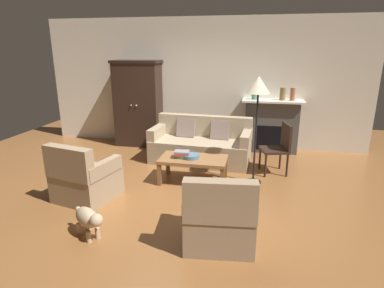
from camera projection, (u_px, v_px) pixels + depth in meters
name	position (u px, v px, depth m)	size (l,w,h in m)	color
ground_plane	(174.00, 188.00, 5.10)	(9.60, 9.60, 0.00)	brown
back_wall	(202.00, 83.00, 7.09)	(7.20, 0.10, 2.80)	silver
fireplace	(271.00, 126.00, 6.80)	(1.26, 0.48, 1.12)	#4C4947
armoire	(138.00, 104.00, 7.18)	(1.06, 0.57, 1.90)	black
couch	(201.00, 145.00, 6.27)	(1.97, 0.97, 0.86)	tan
coffee_table	(193.00, 161.00, 5.25)	(1.10, 0.60, 0.42)	olive
fruit_bowl	(191.00, 156.00, 5.22)	(0.28, 0.28, 0.06)	slate
book_stack	(182.00, 154.00, 5.22)	(0.26, 0.19, 0.12)	#427A4C
mantel_vase_jade	(255.00, 94.00, 6.66)	(0.13, 0.13, 0.22)	slate
mantel_vase_bronze	(283.00, 94.00, 6.55)	(0.12, 0.12, 0.26)	olive
mantel_vase_terracotta	(293.00, 94.00, 6.51)	(0.10, 0.10, 0.26)	#A86042
armchair_near_left	(84.00, 179.00, 4.65)	(0.91, 0.92, 0.88)	#997F60
armchair_near_right	(219.00, 218.00, 3.58)	(0.85, 0.85, 0.88)	#997F60
side_chair_wooden	(279.00, 145.00, 5.60)	(0.54, 0.54, 0.90)	black
floor_lamp	(258.00, 91.00, 4.89)	(0.36, 0.36, 1.74)	black
dog	(88.00, 219.00, 3.71)	(0.49, 0.41, 0.39)	tan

